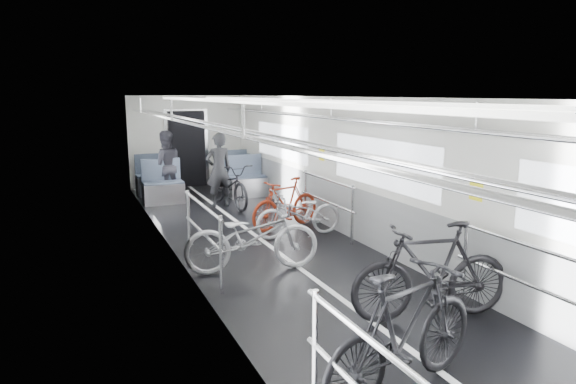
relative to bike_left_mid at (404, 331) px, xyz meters
The scene contains 9 objects.
car_shell 5.22m from the bike_left_mid, 84.37° to the left, with size 3.02×14.01×2.41m.
bike_left_mid is the anchor object (origin of this frame).
bike_left_far 3.33m from the bike_left_mid, 92.45° to the left, with size 0.66×1.88×0.99m, color #ABACB0.
bike_right_near 1.56m from the bike_left_mid, 43.46° to the left, with size 0.52×1.83×1.10m, color black.
bike_right_mid 4.82m from the bike_left_mid, 75.68° to the left, with size 0.55×1.58×0.83m, color #AFB0B4.
bike_right_far 5.40m from the bike_left_mid, 77.25° to the left, with size 0.44×1.56×0.94m, color maroon.
bike_aisle 7.51m from the bike_left_mid, 84.00° to the left, with size 0.65×1.85×0.97m, color black.
person_standing 7.59m from the bike_left_mid, 85.58° to the left, with size 0.59×0.39×1.62m, color black.
person_seated 8.78m from the bike_left_mid, 92.30° to the left, with size 0.78×0.61×1.61m, color #2C2B32.
Camera 1 is at (-2.92, -6.57, 2.46)m, focal length 32.00 mm.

